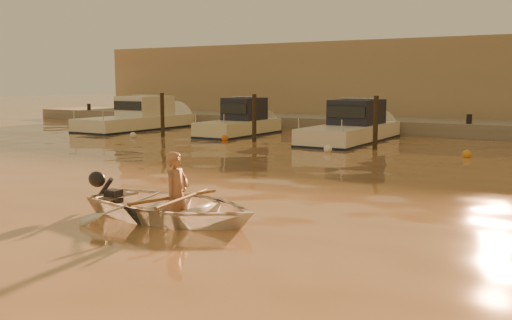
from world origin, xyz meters
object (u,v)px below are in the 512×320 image
Objects in this scene: waterfront_building at (457,84)px; dinghy at (173,206)px; person at (177,194)px; moored_boat_1 at (239,122)px; moored_boat_2 at (351,127)px; moored_boat_0 at (137,118)px.

dinghy is at bearing -89.38° from waterfront_building.
person is 16.79m from moored_boat_1.
moored_boat_0 is at bearing 180.00° from moored_boat_2.
moored_boat_0 is 1.35× the size of moored_boat_1.
dinghy is at bearing -81.10° from moored_boat_2.
moored_boat_1 is (6.47, 0.00, 0.00)m from moored_boat_0.
waterfront_building reaches higher than moored_boat_1.
dinghy is 14.92m from moored_boat_2.
moored_boat_1 is (-8.05, 14.73, 0.14)m from person.
person is at bearing -89.16° from waterfront_building.
person is at bearing -80.72° from moored_boat_2.
dinghy is 0.26m from person.
waterfront_building is at bearing 37.88° from moored_boat_0.
person is 20.69m from moored_boat_0.
moored_boat_0 is 6.47m from moored_boat_1.
moored_boat_2 is (-2.31, 14.74, 0.39)m from dinghy.
dinghy is 16.75m from moored_boat_1.
dinghy is at bearing -45.62° from moored_boat_0.
waterfront_building is at bearing 55.11° from moored_boat_1.
moored_boat_2 reaches higher than person.
waterfront_building is at bearing 0.40° from person.
moored_boat_1 reaches higher than person.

